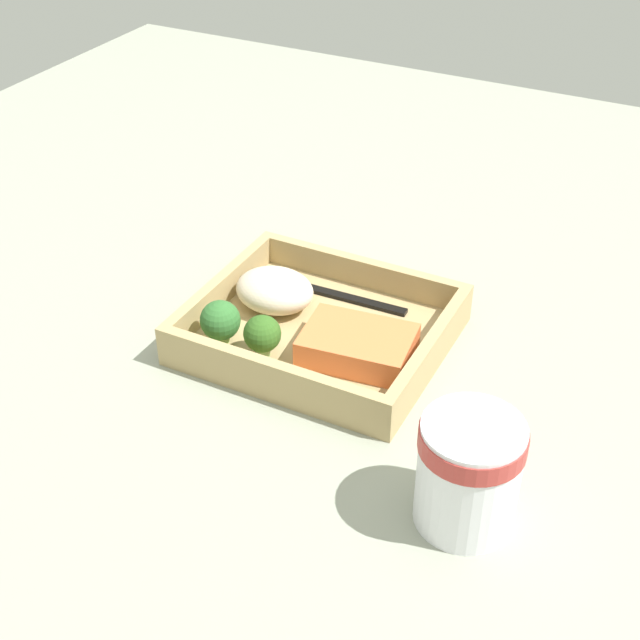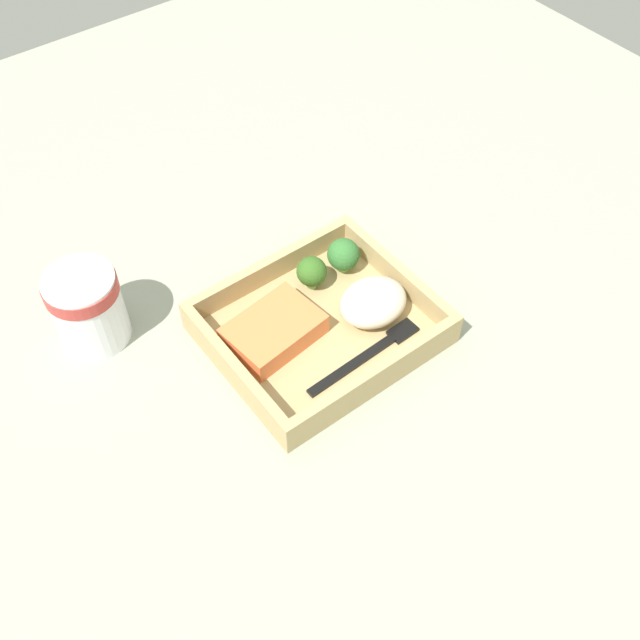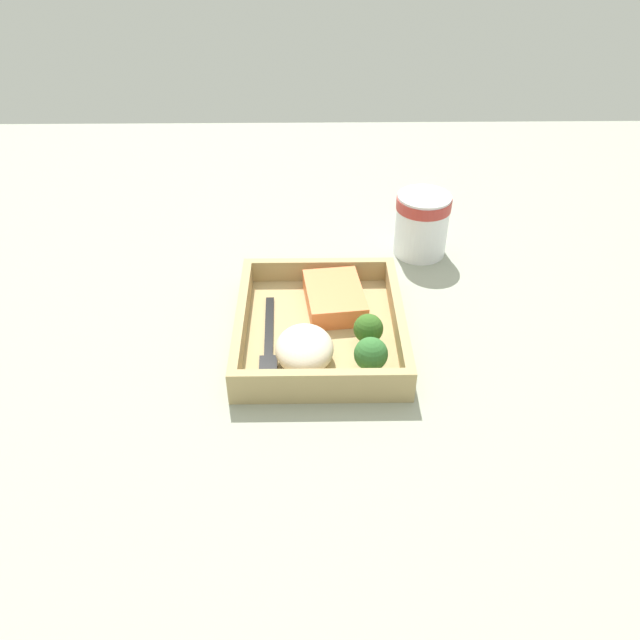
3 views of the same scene
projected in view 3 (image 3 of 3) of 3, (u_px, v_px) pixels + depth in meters
The scene contains 9 objects.
ground_plane at pixel (320, 342), 83.12cm from camera, with size 160.00×160.00×2.00cm, color gray.
takeout_tray at pixel (320, 333), 82.15cm from camera, with size 25.06×21.60×1.20cm, color tan.
tray_rim at pixel (320, 319), 80.82cm from camera, with size 25.06×21.60×3.19cm.
salmon_fillet at pixel (334, 297), 85.07cm from camera, with size 10.69×7.53×2.83cm, color orange.
mashed_potatoes at pixel (304, 349), 75.44cm from camera, with size 8.51×7.11×4.09cm, color beige.
broccoli_floret_1 at pixel (371, 355), 73.87cm from camera, with size 4.09×4.09×4.62cm.
broccoli_floret_2 at pixel (368, 329), 77.75cm from camera, with size 3.75×3.75×4.46cm.
fork at pixel (269, 339), 79.75cm from camera, with size 15.85×2.31×0.44cm.
paper_cup at pixel (422, 221), 96.26cm from camera, with size 8.39×8.39×9.85cm.
Camera 3 is at (64.30, -0.93, 51.74)cm, focal length 35.00 mm.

